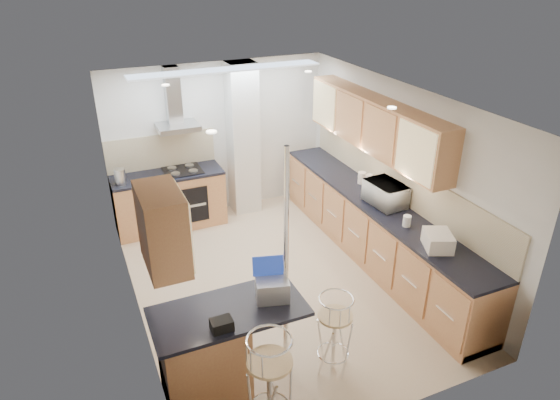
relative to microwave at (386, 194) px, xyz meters
name	(u,v)px	position (x,y,z in m)	size (l,w,h in m)	color
ground	(277,281)	(-1.53, 0.15, -1.08)	(4.80, 4.80, 0.00)	tan
room_shell	(288,162)	(-1.21, 0.52, 0.46)	(3.64, 4.84, 2.51)	silver
right_counter	(374,229)	(-0.03, 0.15, -0.62)	(0.63, 4.40, 0.92)	#B87249
back_counter	(170,200)	(-2.48, 2.25, -0.62)	(1.70, 0.63, 0.92)	#B87249
peninsula	(231,348)	(-2.65, -1.30, -0.60)	(1.47, 0.72, 0.94)	#B87249
microwave	(386,194)	(0.00, 0.00, 0.00)	(0.57, 0.38, 0.31)	white
laptop	(272,289)	(-2.20, -1.31, -0.03)	(0.32, 0.24, 0.22)	#9D9FA4
bag	(222,325)	(-2.79, -1.54, -0.08)	(0.20, 0.14, 0.11)	black
bar_stool_near	(270,384)	(-2.50, -1.94, -0.55)	(0.43, 0.43, 1.06)	#DBBA75
bar_stool_end	(334,334)	(-1.61, -1.53, -0.62)	(0.38, 0.38, 0.92)	#DBBA75
jar_a	(362,178)	(0.09, 0.72, -0.07)	(0.12, 0.12, 0.17)	white
jar_b	(368,179)	(0.16, 0.66, -0.08)	(0.11, 0.11, 0.16)	white
jar_c	(392,194)	(0.16, 0.08, -0.07)	(0.14, 0.14, 0.18)	#B4B290
jar_d	(407,221)	(-0.10, -0.61, -0.09)	(0.10, 0.10, 0.14)	white
bread_bin	(438,241)	(-0.09, -1.18, -0.06)	(0.29, 0.37, 0.19)	white
kettle	(120,177)	(-3.18, 2.12, -0.04)	(0.16, 0.16, 0.24)	#AAADAF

